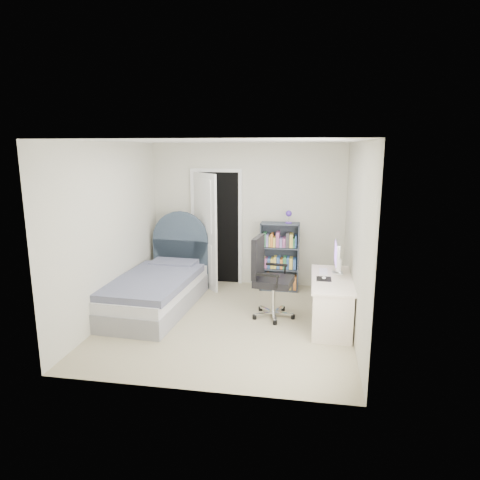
% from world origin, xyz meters
% --- Properties ---
extents(room_shell, '(3.50, 3.70, 2.60)m').
position_xyz_m(room_shell, '(0.00, 0.00, 1.25)').
color(room_shell, gray).
rests_on(room_shell, ground).
extents(door, '(0.92, 0.65, 2.06)m').
position_xyz_m(door, '(-0.64, 1.58, 1.03)').
color(door, black).
rests_on(door, ground).
extents(bed, '(1.15, 2.25, 1.35)m').
position_xyz_m(bed, '(-1.16, 0.39, 0.31)').
color(bed, gray).
rests_on(bed, ground).
extents(nightstand, '(0.37, 0.37, 0.56)m').
position_xyz_m(nightstand, '(-1.26, 1.61, 0.37)').
color(nightstand, '#D2B781').
rests_on(nightstand, ground).
extents(floor_lamp, '(0.18, 0.18, 1.25)m').
position_xyz_m(floor_lamp, '(-0.77, 1.55, 0.51)').
color(floor_lamp, silver).
rests_on(floor_lamp, ground).
extents(bookcase, '(0.66, 0.28, 1.39)m').
position_xyz_m(bookcase, '(0.61, 1.52, 0.54)').
color(bookcase, '#3A4350').
rests_on(bookcase, ground).
extents(desk, '(0.55, 1.37, 1.12)m').
position_xyz_m(desk, '(1.43, 0.15, 0.37)').
color(desk, '#F2E0CA').
rests_on(desk, ground).
extents(office_chair, '(0.63, 0.64, 1.18)m').
position_xyz_m(office_chair, '(0.52, 0.29, 0.65)').
color(office_chair, silver).
rests_on(office_chair, ground).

